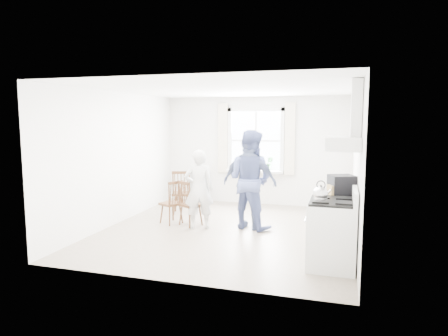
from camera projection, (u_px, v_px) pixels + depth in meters
The scene contains 16 objects.
room_shell at pixel (228, 161), 7.30m from camera, with size 4.62×5.12×2.64m.
window_assembly at pixel (256, 144), 9.61m from camera, with size 1.88×0.24×1.70m.
range_hood at pixel (348, 132), 5.36m from camera, with size 0.45×0.76×0.94m.
shelf_unit at pixel (200, 186), 10.02m from camera, with size 0.40×0.30×0.80m, color gray.
gas_stove at pixel (332, 233), 5.57m from camera, with size 0.68×0.76×1.12m.
kettle at pixel (321, 194), 5.47m from camera, with size 0.20×0.20×0.29m.
low_cabinet at pixel (338, 223), 6.22m from camera, with size 0.50×0.55×0.90m, color silver.
stereo_stack at pixel (342, 185), 6.09m from camera, with size 0.45×0.43×0.32m.
cardboard_box at pixel (337, 191), 6.04m from camera, with size 0.27×0.19×0.17m, color #9B804B.
windsor_chair_a at pixel (182, 188), 8.63m from camera, with size 0.50×0.50×0.97m.
windsor_chair_b at pixel (187, 199), 7.70m from camera, with size 0.51×0.51×0.89m.
windsor_chair_c at pixel (174, 198), 7.84m from camera, with size 0.49×0.50×0.87m.
person_left at pixel (199, 189), 7.50m from camera, with size 0.55×0.55×1.51m, color silver.
person_mid at pixel (250, 180), 7.53m from camera, with size 0.91×0.91×1.87m, color #495588.
person_right at pixel (250, 183), 7.46m from camera, with size 1.04×1.04×1.77m, color navy.
potted_plant at pixel (269, 164), 9.48m from camera, with size 0.18×0.18×0.33m, color #306C34.
Camera 1 is at (2.01, -6.98, 2.07)m, focal length 32.00 mm.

